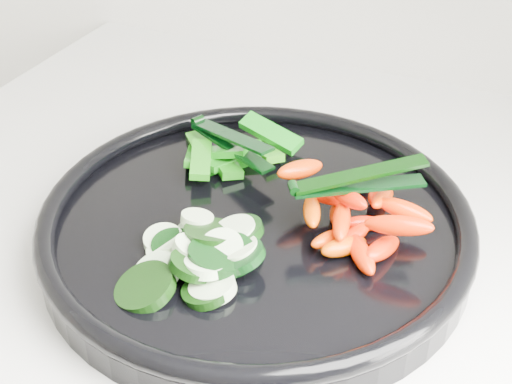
% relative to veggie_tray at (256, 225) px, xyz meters
% --- Properties ---
extents(veggie_tray, '(0.45, 0.45, 0.04)m').
position_rel_veggie_tray_xyz_m(veggie_tray, '(0.00, 0.00, 0.00)').
color(veggie_tray, black).
rests_on(veggie_tray, counter).
extents(cucumber_pile, '(0.11, 0.14, 0.04)m').
position_rel_veggie_tray_xyz_m(cucumber_pile, '(-0.02, -0.07, 0.01)').
color(cucumber_pile, black).
rests_on(cucumber_pile, veggie_tray).
extents(carrot_pile, '(0.15, 0.14, 0.05)m').
position_rel_veggie_tray_xyz_m(carrot_pile, '(0.08, 0.02, 0.02)').
color(carrot_pile, '#FF3600').
rests_on(carrot_pile, veggie_tray).
extents(pepper_pile, '(0.12, 0.12, 0.04)m').
position_rel_veggie_tray_xyz_m(pepper_pile, '(-0.06, 0.08, 0.01)').
color(pepper_pile, '#0A6E11').
rests_on(pepper_pile, veggie_tray).
extents(tong_carrot, '(0.10, 0.07, 0.02)m').
position_rel_veggie_tray_xyz_m(tong_carrot, '(0.08, 0.02, 0.05)').
color(tong_carrot, black).
rests_on(tong_carrot, carrot_pile).
extents(tong_pepper, '(0.11, 0.06, 0.02)m').
position_rel_veggie_tray_xyz_m(tong_pepper, '(-0.06, 0.08, 0.03)').
color(tong_pepper, black).
rests_on(tong_pepper, pepper_pile).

